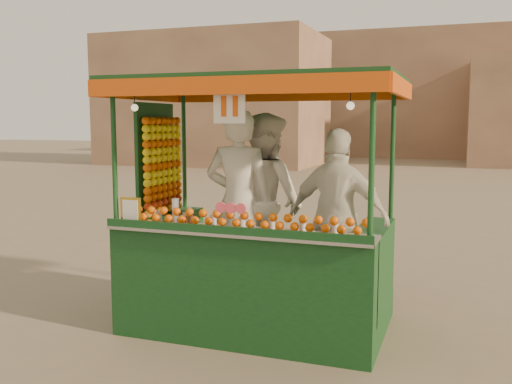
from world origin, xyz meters
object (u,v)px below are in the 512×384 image
(vendor_left, at_px, (239,202))
(vendor_middle, at_px, (266,202))
(juice_cart, at_px, (249,249))
(vendor_right, at_px, (338,218))

(vendor_left, relative_size, vendor_middle, 1.02)
(juice_cart, relative_size, vendor_middle, 1.46)
(vendor_middle, relative_size, vendor_right, 1.09)
(vendor_middle, bearing_deg, juice_cart, 123.86)
(vendor_left, xyz_separation_m, vendor_right, (1.01, -0.02, -0.10))
(juice_cart, xyz_separation_m, vendor_left, (-0.17, 0.17, 0.43))
(juice_cart, distance_m, vendor_left, 0.49)
(juice_cart, height_order, vendor_left, juice_cart)
(vendor_right, bearing_deg, juice_cart, 17.68)
(vendor_left, distance_m, vendor_right, 1.01)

